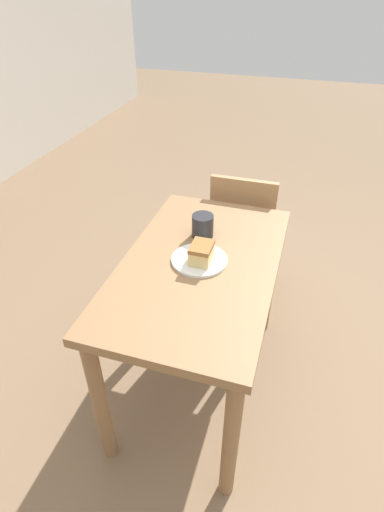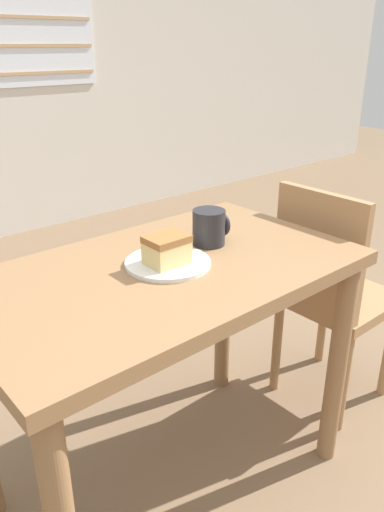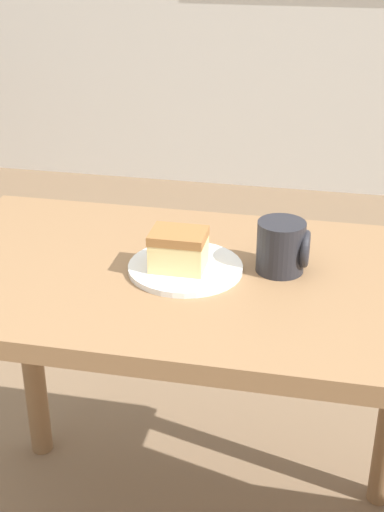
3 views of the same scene
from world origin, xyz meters
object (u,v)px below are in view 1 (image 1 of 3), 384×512
object	(u,v)px
chair_near_window	(243,234)
coffee_mug	(203,225)
plate	(199,260)
dining_table_near	(199,287)
cake_slice	(201,253)

from	to	relation	value
chair_near_window	coffee_mug	xyz separation A→B (m)	(-0.51, 0.10, 0.34)
chair_near_window	plate	bearing A→B (deg)	84.81
dining_table_near	cake_slice	bearing A→B (deg)	-106.06
chair_near_window	coffee_mug	world-z (taller)	same
cake_slice	coffee_mug	bearing A→B (deg)	14.35
plate	coffee_mug	size ratio (longest dim) A/B	2.20
chair_near_window	coffee_mug	bearing A→B (deg)	78.60
plate	cake_slice	bearing A→B (deg)	-134.38
dining_table_near	chair_near_window	distance (m)	0.73
chair_near_window	plate	world-z (taller)	chair_near_window
dining_table_near	plate	distance (m)	0.14
chair_near_window	cake_slice	world-z (taller)	chair_near_window
dining_table_near	cake_slice	world-z (taller)	cake_slice
dining_table_near	coffee_mug	xyz separation A→B (m)	(0.20, 0.04, 0.18)
dining_table_near	coffee_mug	distance (m)	0.27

